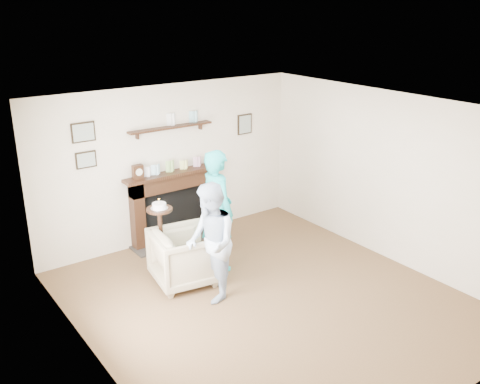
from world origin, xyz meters
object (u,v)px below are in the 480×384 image
man (212,297)px  woman (219,266)px  armchair (186,281)px  pedestal_table (160,228)px

man → woman: 0.87m
man → armchair: bearing=-151.8°
woman → pedestal_table: size_ratio=1.54×
man → woman: woman is taller
man → woman: size_ratio=0.89×
man → woman: bearing=160.6°
man → woman: (0.56, 0.67, 0.00)m
armchair → woman: (0.63, 0.12, 0.00)m
armchair → woman: woman is taller
pedestal_table → woman: bearing=-19.4°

